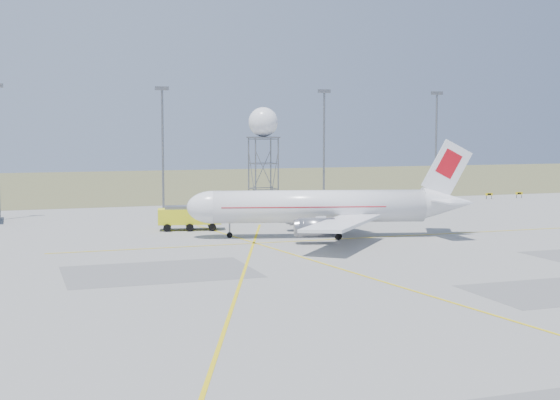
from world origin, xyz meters
name	(u,v)px	position (x,y,z in m)	size (l,w,h in m)	color
ground	(421,288)	(0.00, 0.00, 0.00)	(400.00, 400.00, 0.00)	gray
grass_strip	(148,183)	(0.00, 140.00, 0.01)	(400.00, 120.00, 0.03)	#555E34
mast_b	(163,139)	(-10.00, 66.00, 12.07)	(2.20, 0.50, 20.50)	slate
mast_c	(324,139)	(18.00, 66.00, 12.07)	(2.20, 0.50, 20.50)	slate
mast_d	(436,138)	(40.00, 66.00, 12.07)	(2.20, 0.50, 20.50)	slate
taxi_sign_near	(489,195)	(55.60, 72.00, 0.89)	(1.60, 0.17, 1.20)	black
taxi_sign_far	(519,194)	(62.60, 72.00, 0.89)	(1.60, 0.17, 1.20)	black
airliner_main	(324,207)	(4.25, 32.57, 3.81)	(36.14, 34.38, 12.43)	white
radar_tower	(263,154)	(5.44, 61.21, 9.67)	(4.76, 4.76, 17.23)	slate
fire_truck	(191,218)	(-10.18, 44.78, 1.63)	(8.87, 4.73, 3.39)	yellow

